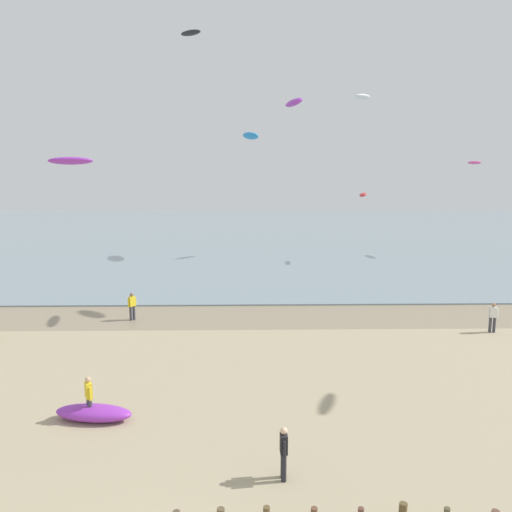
{
  "coord_description": "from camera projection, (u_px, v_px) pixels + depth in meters",
  "views": [
    {
      "loc": [
        2.21,
        -9.76,
        9.6
      ],
      "look_at": [
        2.6,
        11.24,
        5.86
      ],
      "focal_mm": 37.44,
      "sensor_mm": 36.0,
      "label": 1
    }
  ],
  "objects": [
    {
      "name": "kite_aloft_2",
      "position": [
        191.0,
        33.0,
        41.78
      ],
      "size": [
        2.07,
        1.89,
        0.47
      ],
      "primitive_type": "ellipsoid",
      "rotation": [
        -0.22,
        0.0,
        5.59
      ],
      "color": "black"
    },
    {
      "name": "person_mid_beach",
      "position": [
        132.0,
        306.0,
        32.54
      ],
      "size": [
        0.44,
        0.42,
        1.71
      ],
      "color": "#383842",
      "rests_on": "ground"
    },
    {
      "name": "kite_aloft_8",
      "position": [
        363.0,
        97.0,
        53.05
      ],
      "size": [
        2.44,
        2.48,
        0.66
      ],
      "primitive_type": "ellipsoid",
      "rotation": [
        -0.34,
        0.0,
        0.8
      ],
      "color": "white"
    },
    {
      "name": "kite_aloft_1",
      "position": [
        363.0,
        195.0,
        50.43
      ],
      "size": [
        0.88,
        2.06,
        0.55
      ],
      "primitive_type": "ellipsoid",
      "rotation": [
        -0.4,
        0.0,
        1.49
      ],
      "color": "red"
    },
    {
      "name": "grounded_kite",
      "position": [
        94.0,
        413.0,
        20.01
      ],
      "size": [
        3.04,
        1.41,
        0.59
      ],
      "primitive_type": "ellipsoid",
      "rotation": [
        0.0,
        0.0,
        3.02
      ],
      "color": "purple",
      "rests_on": "ground"
    },
    {
      "name": "sea",
      "position": [
        229.0,
        235.0,
        70.29
      ],
      "size": [
        160.0,
        70.0,
        0.1
      ],
      "primitive_type": "cube",
      "color": "gray",
      "rests_on": "ground"
    },
    {
      "name": "wet_sand_strip",
      "position": [
        211.0,
        317.0,
        33.3
      ],
      "size": [
        120.0,
        5.17,
        0.01
      ],
      "primitive_type": "cube",
      "color": "gray",
      "rests_on": "ground"
    },
    {
      "name": "person_left_flank",
      "position": [
        89.0,
        397.0,
        19.93
      ],
      "size": [
        0.36,
        0.51,
        1.71
      ],
      "color": "#383842",
      "rests_on": "ground"
    },
    {
      "name": "kite_aloft_7",
      "position": [
        294.0,
        103.0,
        32.26
      ],
      "size": [
        1.4,
        2.64,
        0.7
      ],
      "primitive_type": "ellipsoid",
      "rotation": [
        -0.43,
        0.0,
        1.78
      ],
      "color": "purple"
    },
    {
      "name": "kite_aloft_5",
      "position": [
        250.0,
        136.0,
        52.63
      ],
      "size": [
        2.34,
        3.75,
        1.0
      ],
      "primitive_type": "ellipsoid",
      "rotation": [
        -0.45,
        0.0,
        5.04
      ],
      "color": "#2384D1"
    },
    {
      "name": "person_nearest_camera",
      "position": [
        284.0,
        452.0,
        16.17
      ],
      "size": [
        0.23,
        0.57,
        1.71
      ],
      "color": "#232328",
      "rests_on": "ground"
    },
    {
      "name": "person_right_flank",
      "position": [
        493.0,
        317.0,
        30.21
      ],
      "size": [
        0.56,
        0.29,
        1.71
      ],
      "color": "#383842",
      "rests_on": "ground"
    },
    {
      "name": "kite_aloft_9",
      "position": [
        70.0,
        161.0,
        30.33
      ],
      "size": [
        2.59,
        1.25,
        0.6
      ],
      "primitive_type": "ellipsoid",
      "rotation": [
        -0.29,
        0.0,
        0.16
      ],
      "color": "purple"
    },
    {
      "name": "kite_aloft_3",
      "position": [
        474.0,
        163.0,
        53.57
      ],
      "size": [
        1.06,
        2.18,
        0.36
      ],
      "primitive_type": "ellipsoid",
      "rotation": [
        -0.03,
        0.0,
        1.76
      ],
      "color": "#E54C99"
    }
  ]
}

